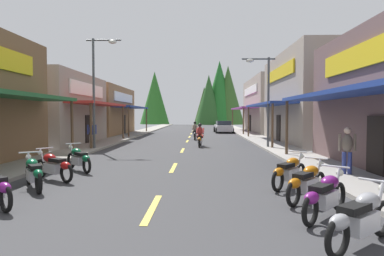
{
  "coord_description": "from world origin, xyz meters",
  "views": [
    {
      "loc": [
        1.11,
        0.28,
        2.15
      ],
      "look_at": [
        0.52,
        21.67,
        1.28
      ],
      "focal_mm": 31.26,
      "sensor_mm": 36.0,
      "label": 1
    }
  ],
  "objects": [
    {
      "name": "motorcycle_parked_right_3",
      "position": [
        3.7,
        10.07,
        0.49
      ],
      "size": [
        1.45,
        1.71,
        1.04
      ],
      "rotation": [
        0.0,
        0.0,
        0.88
      ],
      "color": "black",
      "rests_on": "ground"
    },
    {
      "name": "streetlamp_left",
      "position": [
        -5.02,
        20.12,
        4.29
      ],
      "size": [
        2.08,
        0.3,
        6.65
      ],
      "color": "#474C51",
      "rests_on": "ground"
    },
    {
      "name": "storefront_left_middle",
      "position": [
        -11.42,
        24.13,
        2.52
      ],
      "size": [
        10.57,
        9.56,
        5.03
      ],
      "color": "gray",
      "rests_on": "ground"
    },
    {
      "name": "sidewalk_left",
      "position": [
        -6.0,
        27.84,
        0.06
      ],
      "size": [
        2.16,
        85.69,
        0.12
      ],
      "primitive_type": "cube",
      "color": "gray",
      "rests_on": "ground"
    },
    {
      "name": "storefront_right_far",
      "position": [
        11.21,
        40.94,
        3.23
      ],
      "size": [
        10.13,
        13.81,
        6.46
      ],
      "color": "gray",
      "rests_on": "ground"
    },
    {
      "name": "streetlamp_right",
      "position": [
        4.99,
        21.35,
        3.76
      ],
      "size": [
        2.08,
        0.3,
        5.71
      ],
      "color": "#474C51",
      "rests_on": "ground"
    },
    {
      "name": "pedestrian_waiting",
      "position": [
        6.09,
        11.77,
        1.0
      ],
      "size": [
        0.56,
        0.31,
        1.72
      ],
      "rotation": [
        0.0,
        0.0,
        4.55
      ],
      "color": "#333F8C",
      "rests_on": "ground"
    },
    {
      "name": "treeline_backdrop",
      "position": [
        2.11,
        73.22,
        6.11
      ],
      "size": [
        22.99,
        9.14,
        13.79
      ],
      "color": "#315023",
      "rests_on": "ground"
    },
    {
      "name": "sidewalk_right",
      "position": [
        6.0,
        27.84,
        0.06
      ],
      "size": [
        2.16,
        85.69,
        0.12
      ],
      "primitive_type": "cube",
      "color": "#9E9991",
      "rests_on": "ground"
    },
    {
      "name": "motorcycle_parked_left_2",
      "position": [
        -3.69,
        9.65,
        0.49
      ],
      "size": [
        1.36,
        1.78,
        1.04
      ],
      "rotation": [
        0.0,
        0.0,
        2.21
      ],
      "color": "black",
      "rests_on": "ground"
    },
    {
      "name": "motorcycle_parked_right_2",
      "position": [
        3.72,
        8.53,
        0.49
      ],
      "size": [
        1.49,
        1.67,
        1.04
      ],
      "rotation": [
        0.0,
        0.0,
        0.85
      ],
      "color": "black",
      "rests_on": "ground"
    },
    {
      "name": "centerline_dashes",
      "position": [
        0.0,
        31.46,
        0.01
      ],
      "size": [
        0.16,
        59.93,
        0.01
      ],
      "color": "#E0C64C",
      "rests_on": "ground"
    },
    {
      "name": "motorcycle_parked_left_4",
      "position": [
        -3.5,
        12.68,
        0.49
      ],
      "size": [
        1.51,
        1.65,
        1.04
      ],
      "rotation": [
        0.0,
        0.0,
        2.31
      ],
      "color": "black",
      "rests_on": "ground"
    },
    {
      "name": "rider_cruising_trailing",
      "position": [
        0.58,
        28.65,
        0.66
      ],
      "size": [
        0.6,
        2.14,
        1.57
      ],
      "rotation": [
        0.0,
        0.0,
        1.56
      ],
      "color": "black",
      "rests_on": "ground"
    },
    {
      "name": "parked_car_curbside",
      "position": [
        3.72,
        39.57,
        0.69
      ],
      "size": [
        2.18,
        4.36,
        1.4
      ],
      "rotation": [
        0.0,
        0.0,
        1.6
      ],
      "color": "silver",
      "rests_on": "ground"
    },
    {
      "name": "pedestrian_browsing",
      "position": [
        -5.67,
        20.76,
        1.02
      ],
      "size": [
        0.54,
        0.38,
        1.74
      ],
      "rotation": [
        0.0,
        0.0,
        1.95
      ],
      "color": "#B2A599",
      "rests_on": "ground"
    },
    {
      "name": "storefront_left_far",
      "position": [
        -11.46,
        35.28,
        2.51
      ],
      "size": [
        10.64,
        11.38,
        5.02
      ],
      "color": "olive",
      "rests_on": "ground"
    },
    {
      "name": "ground",
      "position": [
        0.0,
        27.84,
        -0.05
      ],
      "size": [
        9.83,
        85.69,
        0.1
      ],
      "primitive_type": "cube",
      "color": "#38383A"
    },
    {
      "name": "motorcycle_parked_left_3",
      "position": [
        -3.68,
        10.93,
        0.49
      ],
      "size": [
        1.81,
        1.31,
        1.04
      ],
      "rotation": [
        0.0,
        0.0,
        2.53
      ],
      "color": "black",
      "rests_on": "ground"
    },
    {
      "name": "storefront_right_middle",
      "position": [
        10.15,
        26.04,
        3.38
      ],
      "size": [
        8.02,
        12.0,
        6.76
      ],
      "color": "gray",
      "rests_on": "ground"
    },
    {
      "name": "motorcycle_parked_right_1",
      "position": [
        3.67,
        7.17,
        0.49
      ],
      "size": [
        1.49,
        1.67,
        1.04
      ],
      "rotation": [
        0.0,
        0.0,
        0.85
      ],
      "color": "black",
      "rests_on": "ground"
    },
    {
      "name": "motorcycle_parked_right_0",
      "position": [
        3.69,
        5.66,
        0.49
      ],
      "size": [
        1.71,
        1.44,
        1.04
      ],
      "rotation": [
        0.0,
        0.0,
        0.69
      ],
      "color": "black",
      "rests_on": "ground"
    },
    {
      "name": "rider_cruising_lead",
      "position": [
        1.03,
        22.45,
        0.66
      ],
      "size": [
        0.6,
        2.14,
        1.57
      ],
      "rotation": [
        0.0,
        0.0,
        1.51
      ],
      "color": "black",
      "rests_on": "ground"
    }
  ]
}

